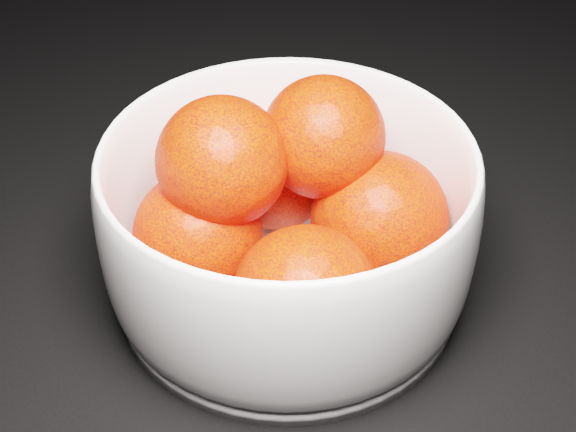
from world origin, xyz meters
The scene contains 2 objects.
bowl centered at (-0.25, -0.24, 0.06)m, with size 0.23×0.23×0.11m.
orange_pile centered at (-0.25, -0.24, 0.07)m, with size 0.17×0.17×0.13m.
Camera 1 is at (-0.06, -0.56, 0.36)m, focal length 50.00 mm.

